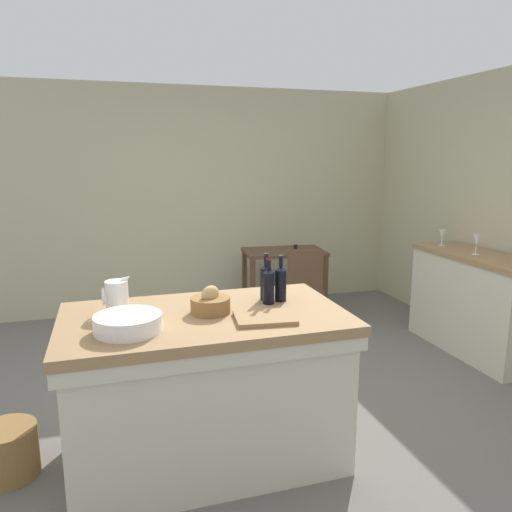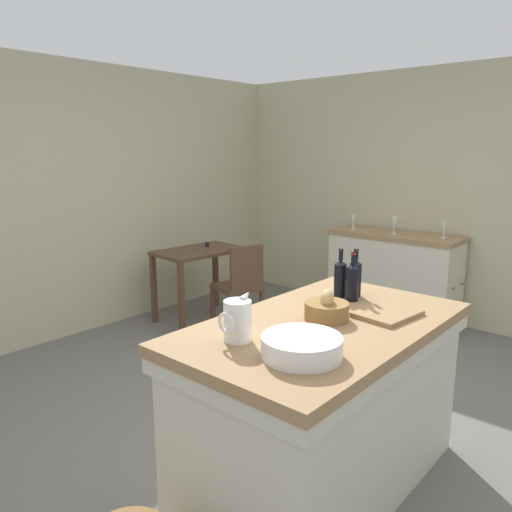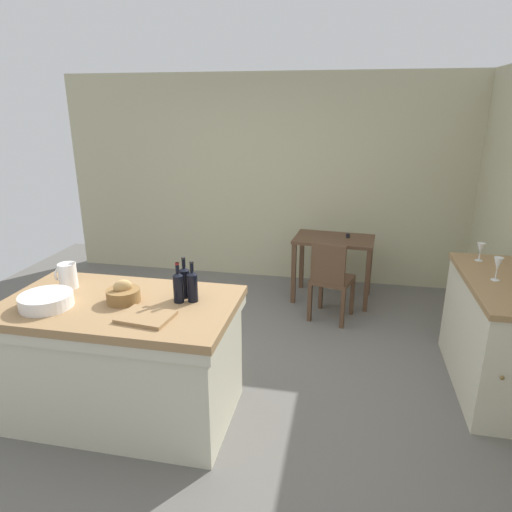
{
  "view_description": "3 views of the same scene",
  "coord_description": "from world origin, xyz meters",
  "px_view_note": "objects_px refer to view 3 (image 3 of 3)",
  "views": [
    {
      "loc": [
        -0.96,
        -3.2,
        1.81
      ],
      "look_at": [
        0.19,
        0.57,
        1.0
      ],
      "focal_mm": 34.32,
      "sensor_mm": 36.0,
      "label": 1
    },
    {
      "loc": [
        -2.53,
        -1.87,
        1.79
      ],
      "look_at": [
        0.1,
        0.42,
        1.04
      ],
      "focal_mm": 34.95,
      "sensor_mm": 36.0,
      "label": 2
    },
    {
      "loc": [
        1.05,
        -3.18,
        2.22
      ],
      "look_at": [
        0.33,
        0.4,
        1.0
      ],
      "focal_mm": 31.91,
      "sensor_mm": 36.0,
      "label": 3
    }
  ],
  "objects_px": {
    "wooden_chair": "(331,278)",
    "wine_glass_middle": "(481,249)",
    "pitcher": "(68,275)",
    "wine_glass_left": "(498,265)",
    "side_cabinet": "(492,335)",
    "wine_bottle_amber": "(185,281)",
    "wicker_hamper": "(11,368)",
    "writing_desk": "(334,248)",
    "cutting_board": "(146,317)",
    "island_table": "(124,355)",
    "wash_bowl": "(46,301)",
    "bread_basket": "(123,294)",
    "wine_bottle_dark": "(192,285)",
    "wine_bottle_green": "(178,286)"
  },
  "relations": [
    {
      "from": "side_cabinet",
      "to": "wine_bottle_dark",
      "type": "bearing_deg",
      "value": -160.16
    },
    {
      "from": "wine_glass_left",
      "to": "wicker_hamper",
      "type": "xyz_separation_m",
      "value": [
        -3.8,
        -0.76,
        -0.91
      ]
    },
    {
      "from": "wine_glass_left",
      "to": "wine_glass_middle",
      "type": "height_order",
      "value": "wine_glass_left"
    },
    {
      "from": "wash_bowl",
      "to": "wine_glass_middle",
      "type": "height_order",
      "value": "wine_glass_middle"
    },
    {
      "from": "island_table",
      "to": "bread_basket",
      "type": "relative_size",
      "value": 7.05
    },
    {
      "from": "wash_bowl",
      "to": "wine_bottle_green",
      "type": "distance_m",
      "value": 0.89
    },
    {
      "from": "pitcher",
      "to": "wicker_hamper",
      "type": "bearing_deg",
      "value": -179.72
    },
    {
      "from": "wine_glass_middle",
      "to": "wine_bottle_dark",
      "type": "bearing_deg",
      "value": -149.54
    },
    {
      "from": "wooden_chair",
      "to": "wine_bottle_green",
      "type": "xyz_separation_m",
      "value": [
        -0.98,
        -1.81,
        0.55
      ]
    },
    {
      "from": "wine_glass_middle",
      "to": "bread_basket",
      "type": "bearing_deg",
      "value": -152.39
    },
    {
      "from": "bread_basket",
      "to": "wine_bottle_green",
      "type": "distance_m",
      "value": 0.39
    },
    {
      "from": "wine_glass_middle",
      "to": "writing_desk",
      "type": "bearing_deg",
      "value": 139.42
    },
    {
      "from": "side_cabinet",
      "to": "writing_desk",
      "type": "height_order",
      "value": "side_cabinet"
    },
    {
      "from": "side_cabinet",
      "to": "wine_bottle_amber",
      "type": "relative_size",
      "value": 4.56
    },
    {
      "from": "wine_bottle_green",
      "to": "wicker_hamper",
      "type": "distance_m",
      "value": 1.78
    },
    {
      "from": "wine_bottle_dark",
      "to": "wine_bottle_amber",
      "type": "xyz_separation_m",
      "value": [
        -0.08,
        0.06,
        0.0
      ]
    },
    {
      "from": "wine_bottle_amber",
      "to": "wine_glass_left",
      "type": "distance_m",
      "value": 2.36
    },
    {
      "from": "wine_bottle_dark",
      "to": "wine_bottle_amber",
      "type": "relative_size",
      "value": 0.98
    },
    {
      "from": "wicker_hamper",
      "to": "wooden_chair",
      "type": "bearing_deg",
      "value": 34.38
    },
    {
      "from": "wooden_chair",
      "to": "wash_bowl",
      "type": "relative_size",
      "value": 2.53
    },
    {
      "from": "wooden_chair",
      "to": "wine_bottle_green",
      "type": "distance_m",
      "value": 2.13
    },
    {
      "from": "pitcher",
      "to": "wine_bottle_green",
      "type": "bearing_deg",
      "value": -5.02
    },
    {
      "from": "cutting_board",
      "to": "wine_bottle_dark",
      "type": "distance_m",
      "value": 0.39
    },
    {
      "from": "writing_desk",
      "to": "wine_bottle_amber",
      "type": "distance_m",
      "value": 2.53
    },
    {
      "from": "writing_desk",
      "to": "cutting_board",
      "type": "distance_m",
      "value": 2.91
    },
    {
      "from": "wash_bowl",
      "to": "island_table",
      "type": "bearing_deg",
      "value": 21.66
    },
    {
      "from": "cutting_board",
      "to": "wine_glass_left",
      "type": "xyz_separation_m",
      "value": [
        2.37,
        1.12,
        0.13
      ]
    },
    {
      "from": "wine_glass_left",
      "to": "wine_glass_middle",
      "type": "xyz_separation_m",
      "value": [
        -0.0,
        0.47,
        -0.02
      ]
    },
    {
      "from": "side_cabinet",
      "to": "wine_glass_middle",
      "type": "xyz_separation_m",
      "value": [
        -0.06,
        0.47,
        0.57
      ]
    },
    {
      "from": "island_table",
      "to": "wash_bowl",
      "type": "distance_m",
      "value": 0.66
    },
    {
      "from": "wine_bottle_green",
      "to": "side_cabinet",
      "type": "bearing_deg",
      "value": 19.85
    },
    {
      "from": "side_cabinet",
      "to": "wine_bottle_amber",
      "type": "xyz_separation_m",
      "value": [
        -2.29,
        -0.74,
        0.57
      ]
    },
    {
      "from": "bread_basket",
      "to": "wicker_hamper",
      "type": "height_order",
      "value": "bread_basket"
    },
    {
      "from": "side_cabinet",
      "to": "cutting_board",
      "type": "height_order",
      "value": "cutting_board"
    },
    {
      "from": "pitcher",
      "to": "wine_glass_left",
      "type": "xyz_separation_m",
      "value": [
        3.15,
        0.75,
        0.05
      ]
    },
    {
      "from": "bread_basket",
      "to": "wine_bottle_amber",
      "type": "xyz_separation_m",
      "value": [
        0.39,
        0.16,
        0.06
      ]
    },
    {
      "from": "pitcher",
      "to": "wash_bowl",
      "type": "bearing_deg",
      "value": -82.02
    },
    {
      "from": "island_table",
      "to": "wine_bottle_dark",
      "type": "height_order",
      "value": "wine_bottle_dark"
    },
    {
      "from": "bread_basket",
      "to": "wine_bottle_dark",
      "type": "distance_m",
      "value": 0.48
    },
    {
      "from": "wooden_chair",
      "to": "cutting_board",
      "type": "bearing_deg",
      "value": -117.73
    },
    {
      "from": "wooden_chair",
      "to": "wine_glass_middle",
      "type": "relative_size",
      "value": 5.65
    },
    {
      "from": "wine_bottle_dark",
      "to": "wine_glass_middle",
      "type": "relative_size",
      "value": 1.86
    },
    {
      "from": "pitcher",
      "to": "wine_bottle_amber",
      "type": "bearing_deg",
      "value": 0.77
    },
    {
      "from": "island_table",
      "to": "cutting_board",
      "type": "xyz_separation_m",
      "value": [
        0.3,
        -0.2,
        0.44
      ]
    },
    {
      "from": "island_table",
      "to": "wine_glass_middle",
      "type": "height_order",
      "value": "wine_glass_middle"
    },
    {
      "from": "wine_glass_middle",
      "to": "wine_bottle_amber",
      "type": "bearing_deg",
      "value": -151.55
    },
    {
      "from": "wine_bottle_dark",
      "to": "island_table",
      "type": "bearing_deg",
      "value": -167.26
    },
    {
      "from": "writing_desk",
      "to": "wine_bottle_green",
      "type": "relative_size",
      "value": 3.28
    },
    {
      "from": "wash_bowl",
      "to": "wicker_hamper",
      "type": "xyz_separation_m",
      "value": [
        -0.7,
        0.33,
        -0.81
      ]
    },
    {
      "from": "island_table",
      "to": "wicker_hamper",
      "type": "height_order",
      "value": "island_table"
    }
  ]
}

